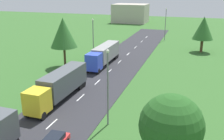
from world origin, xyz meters
The scene contains 11 objects.
road centered at (0.00, 24.50, 0.03)m, with size 10.00×140.00×0.06m, color #2B2B30.
lane_marking_centre centered at (0.00, 20.95, 0.07)m, with size 0.16×119.54×0.01m.
truck_second centered at (-2.40, 29.01, 2.19)m, with size 2.68×12.47×3.75m.
truck_third centered at (-2.42, 46.66, 2.16)m, with size 2.52×12.98×3.65m.
lamppost_second centered at (5.99, 24.65, 4.80)m, with size 0.36×0.36×8.63m.
lamppost_third centered at (-6.31, 50.74, 4.70)m, with size 0.36×0.36×8.44m.
lamppost_fourth centered at (5.86, 75.30, 5.05)m, with size 0.36×0.36×9.12m.
tree_oak centered at (15.92, 63.74, 5.65)m, with size 4.77×4.77×8.32m.
tree_birch centered at (-9.03, 42.91, 6.63)m, with size 4.99×4.99×9.40m.
tree_maple centered at (13.37, 17.29, 5.17)m, with size 4.71×4.71×7.55m.
distant_building centered at (-13.57, 111.60, 3.90)m, with size 14.30×11.39×7.81m, color #B2A899.
Camera 1 is at (14.46, 0.29, 14.69)m, focal length 41.48 mm.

